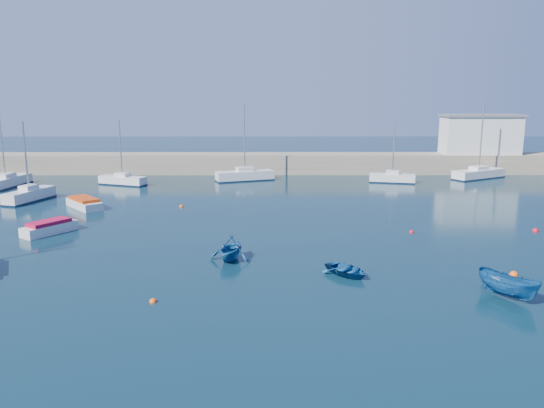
{
  "coord_description": "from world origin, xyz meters",
  "views": [
    {
      "loc": [
        1.63,
        -25.8,
        10.5
      ],
      "look_at": [
        1.77,
        17.18,
        1.6
      ],
      "focal_mm": 35.0,
      "sensor_mm": 36.0,
      "label": 1
    }
  ],
  "objects_px": {
    "harbor_office": "(480,135)",
    "motorboat_1": "(49,227)",
    "sailboat_7": "(392,178)",
    "sailboat_6": "(245,175)",
    "sailboat_4": "(6,182)",
    "sailboat_3": "(29,195)",
    "dinghy_right": "(508,286)",
    "dinghy_center": "(347,270)",
    "sailboat_5": "(122,180)",
    "motorboat_2": "(84,203)",
    "dinghy_left": "(230,248)",
    "sailboat_8": "(479,174)"
  },
  "relations": [
    {
      "from": "sailboat_7",
      "to": "motorboat_2",
      "type": "relative_size",
      "value": 1.51
    },
    {
      "from": "sailboat_8",
      "to": "dinghy_left",
      "type": "distance_m",
      "value": 44.76
    },
    {
      "from": "harbor_office",
      "to": "motorboat_1",
      "type": "xyz_separation_m",
      "value": [
        -45.38,
        -32.24,
        -4.62
      ]
    },
    {
      "from": "sailboat_6",
      "to": "dinghy_right",
      "type": "bearing_deg",
      "value": -177.76
    },
    {
      "from": "sailboat_4",
      "to": "dinghy_left",
      "type": "relative_size",
      "value": 3.19
    },
    {
      "from": "motorboat_2",
      "to": "dinghy_left",
      "type": "bearing_deg",
      "value": -87.83
    },
    {
      "from": "harbor_office",
      "to": "motorboat_2",
      "type": "distance_m",
      "value": 51.51
    },
    {
      "from": "sailboat_4",
      "to": "sailboat_7",
      "type": "height_order",
      "value": "sailboat_4"
    },
    {
      "from": "sailboat_5",
      "to": "sailboat_8",
      "type": "height_order",
      "value": "sailboat_8"
    },
    {
      "from": "sailboat_4",
      "to": "motorboat_1",
      "type": "bearing_deg",
      "value": -50.18
    },
    {
      "from": "motorboat_2",
      "to": "dinghy_right",
      "type": "distance_m",
      "value": 37.65
    },
    {
      "from": "sailboat_7",
      "to": "dinghy_right",
      "type": "bearing_deg",
      "value": -170.29
    },
    {
      "from": "sailboat_6",
      "to": "dinghy_right",
      "type": "relative_size",
      "value": 2.66
    },
    {
      "from": "harbor_office",
      "to": "motorboat_1",
      "type": "relative_size",
      "value": 2.35
    },
    {
      "from": "dinghy_center",
      "to": "dinghy_right",
      "type": "distance_m",
      "value": 8.76
    },
    {
      "from": "harbor_office",
      "to": "sailboat_8",
      "type": "distance_m",
      "value": 6.98
    },
    {
      "from": "sailboat_4",
      "to": "sailboat_3",
      "type": "bearing_deg",
      "value": -45.46
    },
    {
      "from": "sailboat_8",
      "to": "motorboat_2",
      "type": "height_order",
      "value": "sailboat_8"
    },
    {
      "from": "dinghy_left",
      "to": "sailboat_7",
      "type": "bearing_deg",
      "value": 76.49
    },
    {
      "from": "sailboat_4",
      "to": "sailboat_6",
      "type": "relative_size",
      "value": 1.04
    },
    {
      "from": "sailboat_5",
      "to": "dinghy_left",
      "type": "xyz_separation_m",
      "value": [
        14.95,
        -29.22,
        0.23
      ]
    },
    {
      "from": "motorboat_2",
      "to": "dinghy_right",
      "type": "xyz_separation_m",
      "value": [
        30.04,
        -22.7,
        0.21
      ]
    },
    {
      "from": "dinghy_left",
      "to": "sailboat_5",
      "type": "bearing_deg",
      "value": 133.05
    },
    {
      "from": "sailboat_3",
      "to": "sailboat_8",
      "type": "bearing_deg",
      "value": 32.5
    },
    {
      "from": "sailboat_3",
      "to": "dinghy_left",
      "type": "xyz_separation_m",
      "value": [
        21.61,
        -19.45,
        0.16
      ]
    },
    {
      "from": "sailboat_5",
      "to": "dinghy_left",
      "type": "height_order",
      "value": "sailboat_5"
    },
    {
      "from": "harbor_office",
      "to": "sailboat_5",
      "type": "distance_m",
      "value": 47.14
    },
    {
      "from": "sailboat_6",
      "to": "sailboat_7",
      "type": "relative_size",
      "value": 1.3
    },
    {
      "from": "sailboat_7",
      "to": "motorboat_1",
      "type": "xyz_separation_m",
      "value": [
        -31.81,
        -23.95,
        -0.12
      ]
    },
    {
      "from": "sailboat_4",
      "to": "motorboat_2",
      "type": "xyz_separation_m",
      "value": [
        13.0,
        -11.57,
        -0.16
      ]
    },
    {
      "from": "dinghy_center",
      "to": "dinghy_left",
      "type": "bearing_deg",
      "value": 119.58
    },
    {
      "from": "sailboat_4",
      "to": "sailboat_7",
      "type": "bearing_deg",
      "value": 10.68
    },
    {
      "from": "sailboat_8",
      "to": "dinghy_center",
      "type": "distance_m",
      "value": 42.96
    },
    {
      "from": "harbor_office",
      "to": "dinghy_center",
      "type": "relative_size",
      "value": 3.36
    },
    {
      "from": "sailboat_5",
      "to": "sailboat_7",
      "type": "bearing_deg",
      "value": -66.63
    },
    {
      "from": "sailboat_3",
      "to": "sailboat_4",
      "type": "bearing_deg",
      "value": 144.14
    },
    {
      "from": "sailboat_4",
      "to": "dinghy_center",
      "type": "bearing_deg",
      "value": -34.21
    },
    {
      "from": "sailboat_7",
      "to": "motorboat_1",
      "type": "relative_size",
      "value": 1.7
    },
    {
      "from": "sailboat_4",
      "to": "sailboat_5",
      "type": "relative_size",
      "value": 1.27
    },
    {
      "from": "dinghy_center",
      "to": "dinghy_left",
      "type": "relative_size",
      "value": 0.97
    },
    {
      "from": "harbor_office",
      "to": "sailboat_5",
      "type": "bearing_deg",
      "value": -167.94
    },
    {
      "from": "motorboat_2",
      "to": "dinghy_left",
      "type": "xyz_separation_m",
      "value": [
        15.0,
        -16.18,
        0.34
      ]
    },
    {
      "from": "sailboat_3",
      "to": "dinghy_left",
      "type": "distance_m",
      "value": 29.07
    },
    {
      "from": "sailboat_4",
      "to": "motorboat_1",
      "type": "distance_m",
      "value": 24.96
    },
    {
      "from": "harbor_office",
      "to": "sailboat_7",
      "type": "relative_size",
      "value": 1.38
    },
    {
      "from": "harbor_office",
      "to": "motorboat_2",
      "type": "relative_size",
      "value": 2.09
    },
    {
      "from": "sailboat_6",
      "to": "sailboat_7",
      "type": "xyz_separation_m",
      "value": [
        17.98,
        -1.63,
        -0.07
      ]
    },
    {
      "from": "sailboat_3",
      "to": "sailboat_8",
      "type": "xyz_separation_m",
      "value": [
        50.73,
        14.53,
        -0.02
      ]
    },
    {
      "from": "harbor_office",
      "to": "sailboat_6",
      "type": "height_order",
      "value": "sailboat_6"
    },
    {
      "from": "harbor_office",
      "to": "sailboat_4",
      "type": "height_order",
      "value": "sailboat_4"
    }
  ]
}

